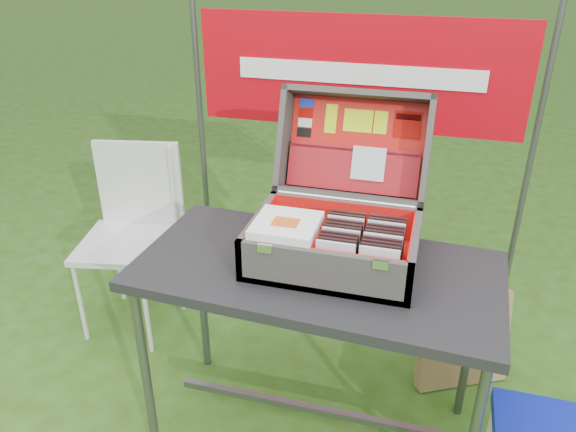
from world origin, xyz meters
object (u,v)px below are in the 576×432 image
(chair, at_px, (126,246))
(cardboard_box, at_px, (463,340))
(suitcase, at_px, (339,191))
(table, at_px, (315,355))

(chair, xyz_separation_m, cardboard_box, (1.69, 0.03, -0.26))
(suitcase, bearing_deg, chair, 162.51)
(suitcase, xyz_separation_m, chair, (-1.15, 0.36, -0.60))
(chair, bearing_deg, suitcase, -28.45)
(suitcase, height_order, cardboard_box, suitcase)
(suitcase, relative_size, chair, 0.61)
(suitcase, distance_m, cardboard_box, 1.09)
(chair, relative_size, cardboard_box, 2.12)
(table, bearing_deg, chair, 160.15)
(table, xyz_separation_m, chair, (-1.10, 0.46, 0.07))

